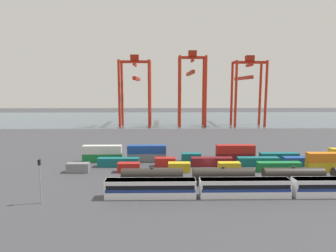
# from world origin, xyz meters

# --- Properties ---
(ground_plane) EXTENTS (420.00, 420.00, 0.00)m
(ground_plane) POSITION_xyz_m (0.00, 40.00, 0.00)
(ground_plane) COLOR #424247
(harbour_water) EXTENTS (400.00, 110.00, 0.01)m
(harbour_water) POSITION_xyz_m (0.00, 136.00, 0.00)
(harbour_water) COLOR #475B6B
(harbour_water) RESTS_ON ground_plane
(passenger_train) EXTENTS (58.92, 3.14, 3.90)m
(passenger_train) POSITION_xyz_m (4.08, -21.50, 2.14)
(passenger_train) COLOR silver
(passenger_train) RESTS_ON ground_plane
(freight_tank_row) EXTENTS (82.85, 2.82, 4.28)m
(freight_tank_row) POSITION_xyz_m (18.26, -13.35, 2.01)
(freight_tank_row) COLOR #232326
(freight_tank_row) RESTS_ON ground_plane
(signal_mast) EXTENTS (0.36, 0.60, 8.99)m
(signal_mast) POSITION_xyz_m (-37.67, -24.22, 5.72)
(signal_mast) COLOR gray
(signal_mast) RESTS_ON ground_plane
(shipping_container_0) EXTENTS (6.04, 2.44, 2.60)m
(shipping_container_0) POSITION_xyz_m (-36.56, -3.03, 1.30)
(shipping_container_0) COLOR slate
(shipping_container_0) RESTS_ON ground_plane
(shipping_container_1) EXTENTS (6.04, 2.44, 2.60)m
(shipping_container_1) POSITION_xyz_m (-22.67, -3.03, 1.30)
(shipping_container_1) COLOR #AD211C
(shipping_container_1) RESTS_ON ground_plane
(shipping_container_2) EXTENTS (6.04, 2.44, 2.60)m
(shipping_container_2) POSITION_xyz_m (-8.79, -3.03, 1.30)
(shipping_container_2) COLOR gold
(shipping_container_2) RESTS_ON ground_plane
(shipping_container_3) EXTENTS (6.04, 2.44, 2.60)m
(shipping_container_3) POSITION_xyz_m (5.10, -3.03, 1.30)
(shipping_container_3) COLOR gold
(shipping_container_3) RESTS_ON ground_plane
(shipping_container_4) EXTENTS (12.10, 2.44, 2.60)m
(shipping_container_4) POSITION_xyz_m (18.98, -3.03, 1.30)
(shipping_container_4) COLOR #197538
(shipping_container_4) RESTS_ON ground_plane
(shipping_container_5) EXTENTS (12.10, 2.44, 2.60)m
(shipping_container_5) POSITION_xyz_m (32.87, -3.03, 1.30)
(shipping_container_5) COLOR gold
(shipping_container_5) RESTS_ON ground_plane
(shipping_container_6) EXTENTS (12.10, 2.44, 2.60)m
(shipping_container_6) POSITION_xyz_m (32.87, -3.03, 3.90)
(shipping_container_6) COLOR orange
(shipping_container_6) RESTS_ON shipping_container_5
(shipping_container_7) EXTENTS (12.10, 2.44, 2.60)m
(shipping_container_7) POSITION_xyz_m (-26.36, 2.58, 1.30)
(shipping_container_7) COLOR #146066
(shipping_container_7) RESTS_ON ground_plane
(shipping_container_8) EXTENTS (6.04, 2.44, 2.60)m
(shipping_container_8) POSITION_xyz_m (-12.58, 2.58, 1.30)
(shipping_container_8) COLOR #AD211C
(shipping_container_8) RESTS_ON ground_plane
(shipping_container_9) EXTENTS (12.10, 2.44, 2.60)m
(shipping_container_9) POSITION_xyz_m (1.20, 2.58, 1.30)
(shipping_container_9) COLOR maroon
(shipping_container_9) RESTS_ON ground_plane
(shipping_container_10) EXTENTS (12.10, 2.44, 2.60)m
(shipping_container_10) POSITION_xyz_m (14.98, 2.58, 1.30)
(shipping_container_10) COLOR #146066
(shipping_container_10) RESTS_ON ground_plane
(shipping_container_11) EXTENTS (12.10, 2.44, 2.60)m
(shipping_container_11) POSITION_xyz_m (28.75, 2.58, 1.30)
(shipping_container_11) COLOR #1C4299
(shipping_container_11) RESTS_ON ground_plane
(shipping_container_14) EXTENTS (12.10, 2.44, 2.60)m
(shipping_container_14) POSITION_xyz_m (-32.28, 8.18, 1.30)
(shipping_container_14) COLOR #197538
(shipping_container_14) RESTS_ON ground_plane
(shipping_container_15) EXTENTS (12.10, 2.44, 2.60)m
(shipping_container_15) POSITION_xyz_m (-32.28, 8.18, 3.90)
(shipping_container_15) COLOR silver
(shipping_container_15) RESTS_ON shipping_container_14
(shipping_container_16) EXTENTS (12.10, 2.44, 2.60)m
(shipping_container_16) POSITION_xyz_m (-18.30, 8.18, 1.30)
(shipping_container_16) COLOR slate
(shipping_container_16) RESTS_ON ground_plane
(shipping_container_17) EXTENTS (12.10, 2.44, 2.60)m
(shipping_container_17) POSITION_xyz_m (-18.30, 8.18, 3.90)
(shipping_container_17) COLOR #1C4299
(shipping_container_17) RESTS_ON shipping_container_16
(shipping_container_18) EXTENTS (6.04, 2.44, 2.60)m
(shipping_container_18) POSITION_xyz_m (-4.33, 8.18, 1.30)
(shipping_container_18) COLOR #146066
(shipping_container_18) RESTS_ON ground_plane
(shipping_container_19) EXTENTS (12.10, 2.44, 2.60)m
(shipping_container_19) POSITION_xyz_m (9.64, 8.18, 1.30)
(shipping_container_19) COLOR maroon
(shipping_container_19) RESTS_ON ground_plane
(shipping_container_20) EXTENTS (12.10, 2.44, 2.60)m
(shipping_container_20) POSITION_xyz_m (9.64, 8.18, 3.90)
(shipping_container_20) COLOR #AD211C
(shipping_container_20) RESTS_ON shipping_container_19
(shipping_container_21) EXTENTS (12.10, 2.44, 2.60)m
(shipping_container_21) POSITION_xyz_m (23.62, 8.18, 1.30)
(shipping_container_21) COLOR #146066
(shipping_container_21) RESTS_ON ground_plane
(gantry_crane_west) EXTENTS (18.98, 35.02, 42.47)m
(gantry_crane_west) POSITION_xyz_m (-29.91, 95.62, 25.62)
(gantry_crane_west) COLOR red
(gantry_crane_west) RESTS_ON ground_plane
(gantry_crane_central) EXTENTS (16.74, 39.37, 44.99)m
(gantry_crane_central) POSITION_xyz_m (4.38, 96.39, 27.44)
(gantry_crane_central) COLOR red
(gantry_crane_central) RESTS_ON ground_plane
(gantry_crane_east) EXTENTS (19.44, 37.60, 42.24)m
(gantry_crane_east) POSITION_xyz_m (38.68, 96.19, 25.71)
(gantry_crane_east) COLOR red
(gantry_crane_east) RESTS_ON ground_plane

